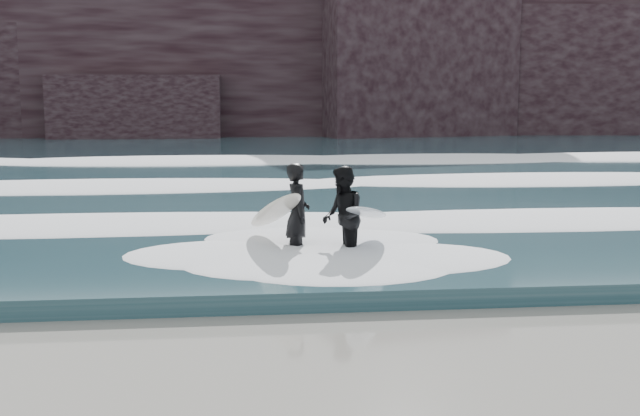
# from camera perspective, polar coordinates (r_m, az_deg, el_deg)

# --- Properties ---
(ground) EXTENTS (120.00, 120.00, 0.00)m
(ground) POSITION_cam_1_polar(r_m,az_deg,el_deg) (8.41, 10.30, -12.75)
(ground) COLOR #7B6155
(ground) RESTS_ON ground
(sea) EXTENTS (90.00, 52.00, 0.30)m
(sea) POSITION_cam_1_polar(r_m,az_deg,el_deg) (36.70, -2.62, 3.78)
(sea) COLOR #23434D
(sea) RESTS_ON ground
(headland) EXTENTS (70.00, 9.00, 10.00)m
(headland) POSITION_cam_1_polar(r_m,az_deg,el_deg) (53.60, -3.82, 10.36)
(headland) COLOR black
(headland) RESTS_ON ground
(foam_near) EXTENTS (60.00, 3.20, 0.20)m
(foam_near) POSITION_cam_1_polar(r_m,az_deg,el_deg) (16.87, 1.67, -0.61)
(foam_near) COLOR white
(foam_near) RESTS_ON sea
(foam_mid) EXTENTS (60.00, 4.00, 0.24)m
(foam_mid) POSITION_cam_1_polar(r_m,az_deg,el_deg) (23.76, -0.64, 2.02)
(foam_mid) COLOR white
(foam_mid) RESTS_ON sea
(foam_far) EXTENTS (60.00, 4.80, 0.30)m
(foam_far) POSITION_cam_1_polar(r_m,az_deg,el_deg) (32.69, -2.18, 3.76)
(foam_far) COLOR white
(foam_far) RESTS_ON sea
(surfer_left) EXTENTS (1.20, 2.21, 1.77)m
(surfer_left) POSITION_cam_1_polar(r_m,az_deg,el_deg) (14.10, -1.99, -0.34)
(surfer_left) COLOR black
(surfer_left) RESTS_ON ground
(surfer_right) EXTENTS (1.42, 2.33, 1.74)m
(surfer_right) POSITION_cam_1_polar(r_m,az_deg,el_deg) (13.78, 1.87, -0.58)
(surfer_right) COLOR black
(surfer_right) RESTS_ON ground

